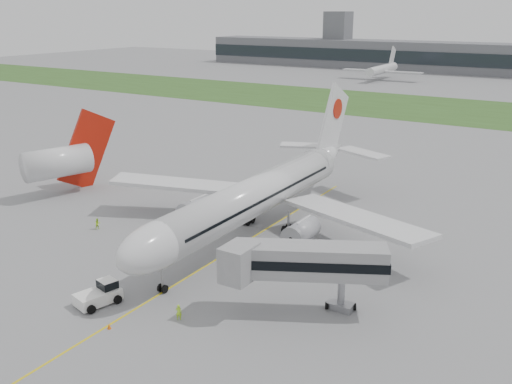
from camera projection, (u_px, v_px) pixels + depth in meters
The scene contains 13 objects.
ground at pixel (240, 245), 72.80m from camera, with size 600.00×600.00×0.00m, color gray.
apron_markings at pixel (217, 259), 68.74m from camera, with size 70.00×70.00×0.04m, color gold, non-canonical shape.
grass_strip at pixel (460, 111), 170.05m from camera, with size 600.00×50.00×0.02m, color #31511E.
control_tower at pixel (336, 66), 305.86m from camera, with size 12.00×12.00×56.00m, color slate, non-canonical shape.
airliner at pixel (260, 193), 75.02m from camera, with size 48.13×53.95×17.88m.
pushback_tug at pixel (100, 293), 58.19m from camera, with size 3.89×4.92×2.27m.
jet_bridge at pixel (300, 262), 55.19m from camera, with size 14.82×10.75×7.28m.
safety_cone_left at pixel (92, 306), 57.20m from camera, with size 0.41×0.41×0.56m, color #EA5A0C.
safety_cone_right at pixel (109, 326), 53.61m from camera, with size 0.40×0.40×0.54m, color #EA5A0C.
ground_crew_near at pixel (179, 312), 55.04m from camera, with size 0.60×0.39×1.63m, color #AFF428.
ground_crew_far at pixel (98, 224), 77.83m from camera, with size 0.76×0.59×1.56m, color #B8F228.
neighbor_aircraft at pixel (62, 161), 91.59m from camera, with size 7.71×17.31×13.98m.
distant_aircraft_left at pixel (382, 80), 244.20m from camera, with size 34.31×30.28×13.12m, color silver, non-canonical shape.
Camera 1 is at (37.07, -56.17, 28.65)m, focal length 40.00 mm.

